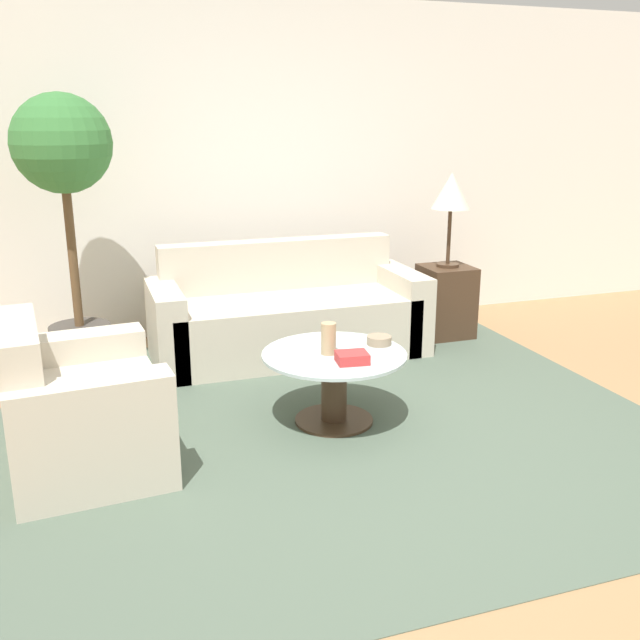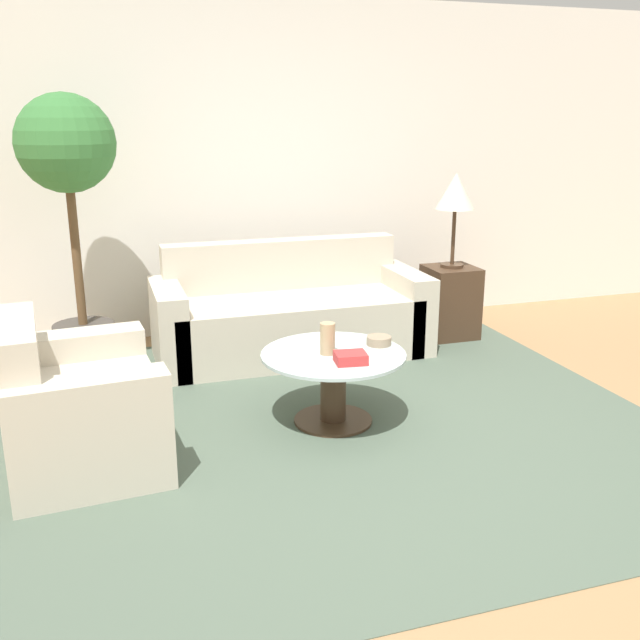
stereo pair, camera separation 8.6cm
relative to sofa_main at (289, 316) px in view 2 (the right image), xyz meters
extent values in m
plane|color=#9E754C|center=(-0.09, -2.09, -0.28)|extent=(14.00, 14.00, 0.00)
cube|color=white|center=(-0.09, 0.74, 1.02)|extent=(10.00, 0.06, 2.60)
cube|color=#4C5B4C|center=(-0.10, -1.31, -0.27)|extent=(3.72, 3.46, 0.01)
cube|color=beige|center=(0.00, -0.07, -0.06)|extent=(1.78, 0.80, 0.44)
cube|color=beige|center=(0.00, 0.23, 0.13)|extent=(1.78, 0.18, 0.81)
cube|color=beige|center=(-0.89, -0.07, 0.01)|extent=(0.20, 0.80, 0.58)
cube|color=beige|center=(0.89, -0.07, 0.01)|extent=(0.20, 0.80, 0.58)
cube|color=beige|center=(-1.45, -1.37, -0.06)|extent=(0.79, 0.81, 0.44)
cube|color=beige|center=(-1.73, -1.39, 0.11)|extent=(0.24, 0.77, 0.78)
cube|color=beige|center=(-1.42, -1.75, 0.01)|extent=(0.75, 0.26, 0.58)
cube|color=beige|center=(-1.49, -1.00, 0.01)|extent=(0.75, 0.26, 0.58)
cylinder|color=#422D1E|center=(-0.10, -1.31, -0.27)|extent=(0.45, 0.45, 0.02)
cylinder|color=#422D1E|center=(-0.10, -1.31, -0.08)|extent=(0.15, 0.15, 0.41)
cylinder|color=#B2C6C6|center=(-0.10, -1.31, 0.14)|extent=(0.83, 0.83, 0.02)
cube|color=#422D1E|center=(1.32, -0.01, 0.01)|extent=(0.38, 0.38, 0.57)
cylinder|color=#422D1E|center=(1.32, -0.01, 0.30)|extent=(0.18, 0.18, 0.02)
cylinder|color=#422D1E|center=(1.32, -0.01, 0.53)|extent=(0.03, 0.03, 0.43)
cone|color=beige|center=(1.32, -0.01, 0.88)|extent=(0.30, 0.30, 0.27)
cylinder|color=#3D3833|center=(-1.46, 0.08, -0.12)|extent=(0.41, 0.41, 0.33)
cylinder|color=brown|center=(-1.46, 0.08, 0.57)|extent=(0.06, 0.06, 1.04)
sphere|color=#387538|center=(-1.46, 0.08, 1.27)|extent=(0.64, 0.64, 0.64)
cylinder|color=tan|center=(-0.13, -1.31, 0.24)|extent=(0.09, 0.09, 0.18)
cylinder|color=gray|center=(0.20, -1.25, 0.17)|extent=(0.15, 0.15, 0.05)
cube|color=#BC3333|center=(-0.06, -1.49, 0.17)|extent=(0.19, 0.16, 0.06)
camera|label=1|loc=(-1.41, -4.90, 1.46)|focal=40.00mm
camera|label=2|loc=(-1.33, -4.92, 1.46)|focal=40.00mm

